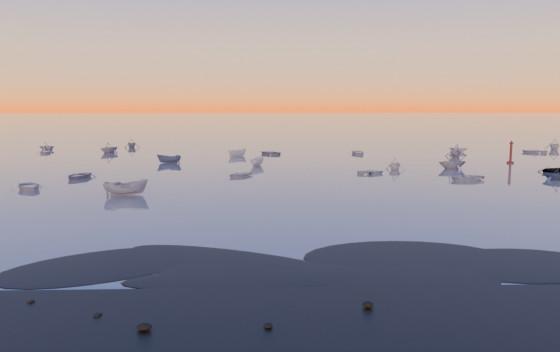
{
  "coord_description": "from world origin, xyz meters",
  "views": [
    {
      "loc": [
        -5.68,
        -28.38,
        8.97
      ],
      "look_at": [
        -3.8,
        28.0,
        1.25
      ],
      "focal_mm": 35.0,
      "sensor_mm": 36.0,
      "label": 1
    }
  ],
  "objects_px": {
    "boat_near_center": "(126,195)",
    "boat_near_left": "(29,189)",
    "channel_marker": "(511,154)",
    "boat_near_right": "(556,180)"
  },
  "relations": [
    {
      "from": "boat_near_left",
      "to": "boat_near_right",
      "type": "relative_size",
      "value": 1.34
    },
    {
      "from": "boat_near_right",
      "to": "channel_marker",
      "type": "bearing_deg",
      "value": -132.86
    },
    {
      "from": "boat_near_left",
      "to": "channel_marker",
      "type": "xyz_separation_m",
      "value": [
        60.41,
        21.97,
        1.38
      ]
    },
    {
      "from": "boat_near_right",
      "to": "channel_marker",
      "type": "height_order",
      "value": "channel_marker"
    },
    {
      "from": "boat_near_left",
      "to": "boat_near_right",
      "type": "bearing_deg",
      "value": -27.96
    },
    {
      "from": "boat_near_left",
      "to": "channel_marker",
      "type": "bearing_deg",
      "value": -12.78
    },
    {
      "from": "boat_near_center",
      "to": "boat_near_right",
      "type": "bearing_deg",
      "value": -94.33
    },
    {
      "from": "boat_near_left",
      "to": "boat_near_right",
      "type": "xyz_separation_m",
      "value": [
        57.88,
        4.86,
        0.0
      ]
    },
    {
      "from": "boat_near_center",
      "to": "boat_near_right",
      "type": "xyz_separation_m",
      "value": [
        46.99,
        8.72,
        0.0
      ]
    },
    {
      "from": "boat_near_center",
      "to": "boat_near_left",
      "type": "bearing_deg",
      "value": 55.66
    }
  ]
}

